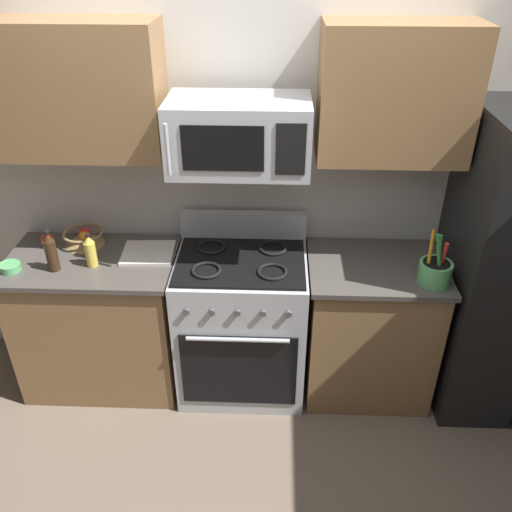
{
  "coord_description": "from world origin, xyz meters",
  "views": [
    {
      "loc": [
        0.19,
        -1.92,
        2.56
      ],
      "look_at": [
        0.09,
        0.56,
        1.03
      ],
      "focal_mm": 37.74,
      "sensor_mm": 36.0,
      "label": 1
    }
  ],
  "objects_px": {
    "fruit_basket": "(84,237)",
    "cutting_board": "(148,253)",
    "bottle_soy": "(51,252)",
    "bottle_oil": "(90,251)",
    "apple_loose": "(48,240)",
    "range_oven": "(242,322)",
    "utensil_crock": "(435,271)",
    "microwave": "(239,135)",
    "prep_bowl": "(10,267)"
  },
  "relations": [
    {
      "from": "cutting_board",
      "to": "microwave",
      "type": "bearing_deg",
      "value": -4.36
    },
    {
      "from": "fruit_basket",
      "to": "apple_loose",
      "type": "height_order",
      "value": "fruit_basket"
    },
    {
      "from": "range_oven",
      "to": "bottle_oil",
      "type": "height_order",
      "value": "bottle_oil"
    },
    {
      "from": "cutting_board",
      "to": "prep_bowl",
      "type": "distance_m",
      "value": 0.76
    },
    {
      "from": "cutting_board",
      "to": "bottle_oil",
      "type": "relative_size",
      "value": 1.44
    },
    {
      "from": "utensil_crock",
      "to": "apple_loose",
      "type": "distance_m",
      "value": 2.24
    },
    {
      "from": "range_oven",
      "to": "bottle_soy",
      "type": "bearing_deg",
      "value": -173.49
    },
    {
      "from": "apple_loose",
      "to": "bottle_oil",
      "type": "bearing_deg",
      "value": -31.45
    },
    {
      "from": "cutting_board",
      "to": "bottle_soy",
      "type": "distance_m",
      "value": 0.53
    },
    {
      "from": "apple_loose",
      "to": "cutting_board",
      "type": "height_order",
      "value": "apple_loose"
    },
    {
      "from": "utensil_crock",
      "to": "bottle_soy",
      "type": "distance_m",
      "value": 2.09
    },
    {
      "from": "microwave",
      "to": "bottle_oil",
      "type": "relative_size",
      "value": 3.48
    },
    {
      "from": "microwave",
      "to": "fruit_basket",
      "type": "relative_size",
      "value": 2.96
    },
    {
      "from": "range_oven",
      "to": "utensil_crock",
      "type": "bearing_deg",
      "value": -8.88
    },
    {
      "from": "fruit_basket",
      "to": "apple_loose",
      "type": "distance_m",
      "value": 0.21
    },
    {
      "from": "fruit_basket",
      "to": "apple_loose",
      "type": "xyz_separation_m",
      "value": [
        -0.21,
        -0.04,
        -0.01
      ]
    },
    {
      "from": "range_oven",
      "to": "prep_bowl",
      "type": "xyz_separation_m",
      "value": [
        -1.28,
        -0.14,
        0.46
      ]
    },
    {
      "from": "apple_loose",
      "to": "prep_bowl",
      "type": "relative_size",
      "value": 0.71
    },
    {
      "from": "fruit_basket",
      "to": "cutting_board",
      "type": "distance_m",
      "value": 0.42
    },
    {
      "from": "fruit_basket",
      "to": "cutting_board",
      "type": "height_order",
      "value": "fruit_basket"
    },
    {
      "from": "fruit_basket",
      "to": "bottle_oil",
      "type": "xyz_separation_m",
      "value": [
        0.12,
        -0.24,
        0.05
      ]
    },
    {
      "from": "bottle_oil",
      "to": "prep_bowl",
      "type": "bearing_deg",
      "value": -171.17
    },
    {
      "from": "fruit_basket",
      "to": "bottle_oil",
      "type": "bearing_deg",
      "value": -63.39
    },
    {
      "from": "microwave",
      "to": "cutting_board",
      "type": "bearing_deg",
      "value": 175.64
    },
    {
      "from": "utensil_crock",
      "to": "prep_bowl",
      "type": "relative_size",
      "value": 2.66
    },
    {
      "from": "utensil_crock",
      "to": "prep_bowl",
      "type": "height_order",
      "value": "utensil_crock"
    },
    {
      "from": "cutting_board",
      "to": "bottle_oil",
      "type": "bearing_deg",
      "value": -154.65
    },
    {
      "from": "utensil_crock",
      "to": "fruit_basket",
      "type": "relative_size",
      "value": 1.29
    },
    {
      "from": "range_oven",
      "to": "microwave",
      "type": "distance_m",
      "value": 1.18
    },
    {
      "from": "microwave",
      "to": "prep_bowl",
      "type": "xyz_separation_m",
      "value": [
        -1.28,
        -0.16,
        -0.72
      ]
    },
    {
      "from": "range_oven",
      "to": "bottle_oil",
      "type": "bearing_deg",
      "value": -175.39
    },
    {
      "from": "utensil_crock",
      "to": "prep_bowl",
      "type": "distance_m",
      "value": 2.33
    },
    {
      "from": "microwave",
      "to": "utensil_crock",
      "type": "distance_m",
      "value": 1.26
    },
    {
      "from": "fruit_basket",
      "to": "cutting_board",
      "type": "xyz_separation_m",
      "value": [
        0.41,
        -0.1,
        -0.04
      ]
    },
    {
      "from": "utensil_crock",
      "to": "bottle_soy",
      "type": "bearing_deg",
      "value": 178.75
    },
    {
      "from": "fruit_basket",
      "to": "prep_bowl",
      "type": "relative_size",
      "value": 2.07
    },
    {
      "from": "bottle_oil",
      "to": "bottle_soy",
      "type": "bearing_deg",
      "value": -165.74
    },
    {
      "from": "bottle_soy",
      "to": "apple_loose",
      "type": "bearing_deg",
      "value": 117.0
    },
    {
      "from": "fruit_basket",
      "to": "bottle_soy",
      "type": "distance_m",
      "value": 0.31
    },
    {
      "from": "microwave",
      "to": "prep_bowl",
      "type": "distance_m",
      "value": 1.48
    },
    {
      "from": "apple_loose",
      "to": "cutting_board",
      "type": "xyz_separation_m",
      "value": [
        0.62,
        -0.06,
        -0.03
      ]
    },
    {
      "from": "microwave",
      "to": "fruit_basket",
      "type": "xyz_separation_m",
      "value": [
        -0.96,
        0.14,
        -0.7
      ]
    },
    {
      "from": "microwave",
      "to": "range_oven",
      "type": "bearing_deg",
      "value": -89.93
    },
    {
      "from": "microwave",
      "to": "apple_loose",
      "type": "distance_m",
      "value": 1.37
    },
    {
      "from": "apple_loose",
      "to": "bottle_soy",
      "type": "bearing_deg",
      "value": -63.0
    },
    {
      "from": "cutting_board",
      "to": "bottle_soy",
      "type": "xyz_separation_m",
      "value": [
        -0.49,
        -0.19,
        0.11
      ]
    },
    {
      "from": "apple_loose",
      "to": "bottle_oil",
      "type": "distance_m",
      "value": 0.39
    },
    {
      "from": "range_oven",
      "to": "microwave",
      "type": "height_order",
      "value": "microwave"
    },
    {
      "from": "fruit_basket",
      "to": "bottle_soy",
      "type": "relative_size",
      "value": 0.97
    },
    {
      "from": "microwave",
      "to": "apple_loose",
      "type": "relative_size",
      "value": 8.6
    }
  ]
}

